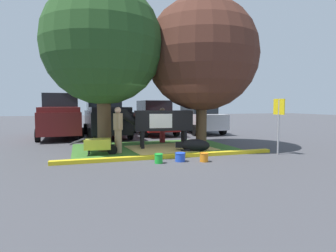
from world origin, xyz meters
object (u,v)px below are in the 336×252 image
Objects in this scene: shade_tree_left at (103,45)px; parking_sign at (279,115)px; bucket_green at (159,158)px; pickup_truck_maroon at (61,117)px; calf_lying at (194,145)px; pickup_truck_black at (106,117)px; sedan_red at (154,118)px; person_visitor_near at (162,124)px; person_handler at (118,128)px; bucket_blue at (180,157)px; shade_tree_right at (202,55)px; cow_holstein at (161,121)px; sedan_silver at (199,117)px; bucket_orange at (204,157)px; wheelbarrow at (98,144)px.

shade_tree_left reaches higher than parking_sign.
pickup_truck_maroon reaches higher than bucket_green.
calf_lying is 2.48m from bucket_green.
pickup_truck_black is 2.86m from sedan_red.
pickup_truck_black reaches higher than person_visitor_near.
person_handler is at bearing -57.70° from shade_tree_left.
bucket_blue is 0.06× the size of pickup_truck_black.
bucket_blue is at bearing -98.87° from sedan_red.
bucket_blue is (-1.93, -2.70, -3.71)m from shade_tree_right.
cow_holstein is at bearing -53.39° from pickup_truck_maroon.
shade_tree_left reaches higher than calf_lying.
pickup_truck_maroon is at bearing 111.24° from bucket_green.
bucket_green is at bearing -107.77° from person_visitor_near.
person_handler is at bearing -169.91° from shade_tree_right.
sedan_red is at bearing 179.63° from sedan_silver.
sedan_silver reaches higher than parking_sign.
parking_sign is at bearing -23.92° from shade_tree_left.
person_visitor_near is 5.24m from parking_sign.
cow_holstein is at bearing 144.33° from parking_sign.
bucket_orange is at bearing -47.34° from shade_tree_left.
parking_sign is (2.64, -1.43, 1.16)m from calf_lying.
bucket_green reaches higher than bucket_orange.
bucket_green is (0.94, -2.13, -0.76)m from person_handler.
person_handler reaches higher than wheelbarrow.
person_visitor_near is (-0.44, 2.79, 0.64)m from calf_lying.
person_visitor_near is 4.48m from bucket_blue.
sedan_silver is (2.24, 5.40, -2.87)m from shade_tree_right.
person_visitor_near is (0.55, 1.61, -0.24)m from cow_holstein.
wheelbarrow reaches higher than calf_lying.
pickup_truck_maroon is 2.43m from pickup_truck_black.
pickup_truck_maroon is (-7.74, 8.15, -0.29)m from parking_sign.
bucket_orange is (-3.08, -0.41, -1.25)m from parking_sign.
sedan_red is (5.23, -0.18, -0.13)m from pickup_truck_maroon.
bucket_green is at bearing -177.34° from parking_sign.
sedan_red is (-0.66, 5.42, -2.87)m from shade_tree_right.
sedan_silver is at bearing -1.37° from pickup_truck_maroon.
pickup_truck_maroon reaches higher than sedan_silver.
person_visitor_near reaches higher than calf_lying.
shade_tree_left is 5.91m from pickup_truck_black.
shade_tree_left is 1.15× the size of pickup_truck_maroon.
calf_lying is 8.48m from pickup_truck_maroon.
pickup_truck_maroon is at bearing 139.88° from person_visitor_near.
shade_tree_left is at bearing -71.27° from pickup_truck_maroon.
shade_tree_right is 3.26m from cow_holstein.
pickup_truck_maroon is at bearing 118.56° from bucket_orange.
shade_tree_left is at bearing 127.20° from bucket_blue.
shade_tree_right is at bearing -55.86° from pickup_truck_black.
sedan_silver is at bearing 62.75° from bucket_blue.
pickup_truck_black reaches higher than bucket_green.
bucket_blue is at bearing -99.13° from person_visitor_near.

